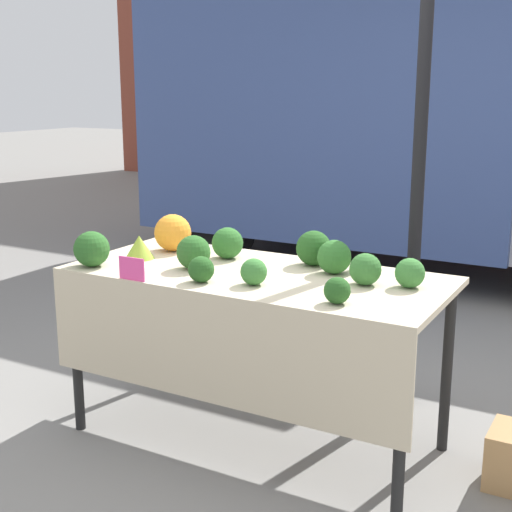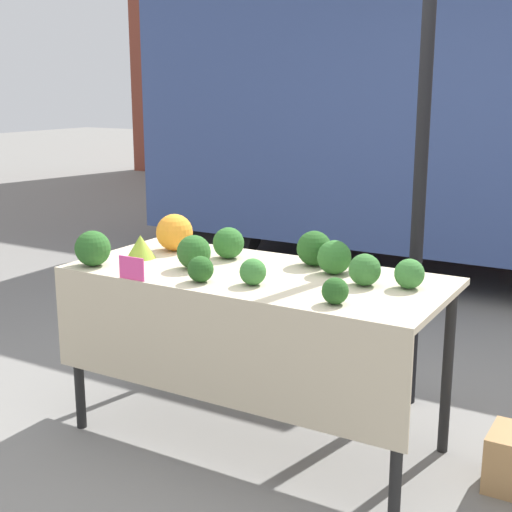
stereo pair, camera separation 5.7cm
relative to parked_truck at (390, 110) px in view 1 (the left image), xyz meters
The scene contains 17 objects.
ground_plane 4.09m from the parked_truck, 80.11° to the right, with size 40.00×40.00×0.00m, color gray.
tent_pole 3.18m from the parked_truck, 68.33° to the right, with size 0.07×0.07×2.65m.
parked_truck is the anchor object (origin of this frame).
market_table 3.95m from the parked_truck, 80.28° to the right, with size 1.80×0.81×0.86m.
orange_cauliflower 3.61m from the parked_truck, 89.26° to the right, with size 0.20×0.20×0.20m.
romanesco_head 3.84m from the parked_truck, 90.00° to the right, with size 0.15×0.15×0.12m.
broccoli_head_0 3.94m from the parked_truck, 69.51° to the right, with size 0.13×0.13×0.13m.
broccoli_head_1 4.08m from the parked_truck, 91.40° to the right, with size 0.17×0.17×0.17m.
broccoli_head_2 3.63m from the parked_truck, 76.61° to the right, with size 0.17×0.17×0.17m.
broccoli_head_3 4.23m from the parked_truck, 73.65° to the right, with size 0.11×0.11×0.11m.
broccoli_head_4 3.77m from the parked_truck, 74.70° to the right, with size 0.16×0.16×0.16m.
broccoli_head_5 3.93m from the parked_truck, 72.34° to the right, with size 0.14×0.14×0.14m.
broccoli_head_6 4.06m from the parked_truck, 79.23° to the right, with size 0.12×0.12×0.12m.
broccoli_head_7 4.10m from the parked_truck, 82.59° to the right, with size 0.12×0.12×0.12m.
broccoli_head_8 3.64m from the parked_truck, 83.79° to the right, with size 0.16×0.16×0.16m.
broccoli_head_9 3.90m from the parked_truck, 84.65° to the right, with size 0.16×0.16×0.16m.
price_sign 4.19m from the parked_truck, 86.83° to the right, with size 0.14×0.01×0.11m.
Camera 1 is at (1.59, -2.84, 1.72)m, focal length 50.00 mm.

